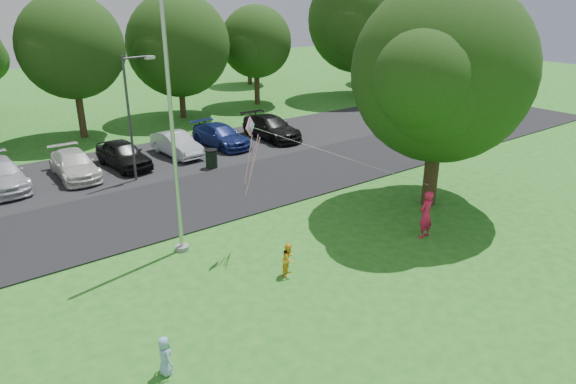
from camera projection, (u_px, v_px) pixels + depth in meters
ground at (348, 277)px, 16.78m from camera, size 120.00×120.00×0.00m
park_road at (213, 195)px, 23.46m from camera, size 60.00×6.00×0.06m
parking_strip at (155, 160)px, 28.29m from camera, size 42.00×7.00×0.06m
flagpole at (173, 138)px, 17.02m from camera, size 0.50×0.50×10.00m
street_lamp at (133, 107)px, 24.11m from camera, size 1.69×0.43×6.03m
trash_can at (211, 159)px, 26.86m from camera, size 0.65×0.65×1.04m
big_tree at (441, 76)px, 20.40m from camera, size 8.18×7.26×9.33m
tree_row at (115, 41)px, 33.61m from camera, size 64.35×11.94×10.88m
horizon_trees at (106, 49)px, 42.68m from camera, size 77.46×7.20×7.02m
parked_cars at (156, 148)px, 28.06m from camera, size 17.29×5.11×1.40m
woman at (426, 214)px, 19.17m from camera, size 0.71×0.49×1.85m
child_yellow at (289, 259)px, 16.71m from camera, size 0.69×0.64×1.13m
child_blue at (165, 356)px, 12.33m from camera, size 0.35×0.52×1.04m
kite at (255, 139)px, 17.28m from camera, size 5.91×3.50×2.87m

